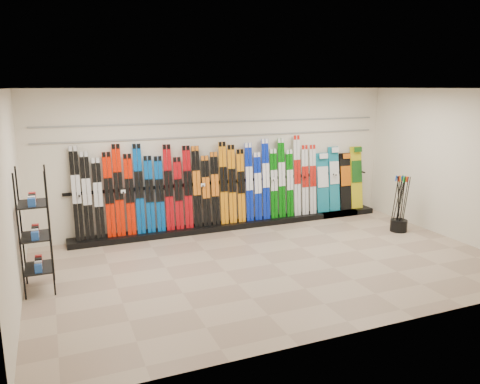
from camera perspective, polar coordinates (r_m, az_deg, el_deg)
name	(u,v)px	position (r m, az deg, el deg)	size (l,w,h in m)	color
floor	(273,264)	(8.29, 4.02, -8.74)	(8.00, 8.00, 0.00)	gray
back_wall	(223,159)	(10.13, -2.13, 4.04)	(8.00, 8.00, 0.00)	beige
left_wall	(11,202)	(7.09, -26.16, -1.06)	(5.00, 5.00, 0.00)	beige
right_wall	(454,165)	(10.27, 24.62, 3.01)	(5.00, 5.00, 0.00)	beige
ceiling	(276,88)	(7.72, 4.38, 12.48)	(8.00, 8.00, 0.00)	silver
ski_rack_base	(236,224)	(10.33, -0.47, -3.98)	(8.00, 0.40, 0.12)	black
skis	(205,187)	(9.90, -4.25, 0.60)	(5.37, 0.18, 1.84)	black
snowboards	(340,180)	(11.46, 12.08, 1.43)	(1.28, 0.24, 1.52)	#14728C
accessory_rack	(35,231)	(7.61, -23.70, -4.34)	(0.40, 0.60, 1.87)	black
pole_bin	(399,226)	(10.59, 18.78, -3.89)	(0.35, 0.35, 0.25)	black
ski_poles	(400,203)	(10.48, 18.93, -1.32)	(0.26, 0.31, 1.18)	black
slatwall_rail_0	(223,136)	(10.05, -2.11, 6.84)	(7.60, 0.02, 0.03)	gray
slatwall_rail_1	(223,122)	(10.02, -2.13, 8.55)	(7.60, 0.02, 0.03)	gray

